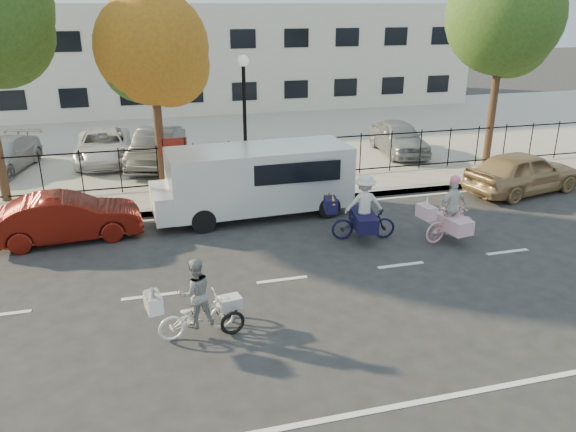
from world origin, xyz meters
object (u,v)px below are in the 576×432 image
object	(u,v)px
zebra_trike	(197,306)
white_van	(256,179)
lamppost	(244,99)
unicorn_bike	(450,217)
lot_car_b	(104,146)
lot_car_d	(399,137)
gold_sedan	(523,172)
red_sedan	(67,218)
lot_car_a	(3,155)
bull_bike	(363,214)
lot_car_c	(157,148)

from	to	relation	value
zebra_trike	white_van	xyz separation A→B (m)	(2.46, 6.11, 0.53)
lamppost	unicorn_bike	bearing A→B (deg)	-52.48
lot_car_b	lot_car_d	size ratio (longest dim) A/B	1.13
gold_sedan	red_sedan	bearing A→B (deg)	79.08
lot_car_b	lamppost	bearing A→B (deg)	-43.76
red_sedan	gold_sedan	xyz separation A→B (m)	(14.36, 0.32, 0.09)
white_van	red_sedan	bearing A→B (deg)	-177.00
white_van	lot_car_a	world-z (taller)	white_van
red_sedan	lamppost	bearing A→B (deg)	-65.97
lamppost	gold_sedan	xyz separation A→B (m)	(8.89, -2.68, -2.39)
white_van	lot_car_a	distance (m)	10.50
zebra_trike	bull_bike	xyz separation A→B (m)	(4.84, 3.57, 0.11)
lamppost	lot_car_a	size ratio (longest dim) A/B	1.05
lamppost	red_sedan	distance (m)	6.71
lamppost	lot_car_a	bearing A→B (deg)	153.53
zebra_trike	lot_car_a	bearing A→B (deg)	13.78
unicorn_bike	bull_bike	bearing A→B (deg)	61.35
zebra_trike	unicorn_bike	bearing A→B (deg)	-78.46
unicorn_bike	lot_car_d	world-z (taller)	unicorn_bike
lamppost	white_van	bearing A→B (deg)	-94.09
bull_bike	zebra_trike	bearing A→B (deg)	136.43
red_sedan	lot_car_d	distance (m)	13.69
unicorn_bike	bull_bike	distance (m)	2.32
bull_bike	lot_car_b	world-z (taller)	bull_bike
lot_car_b	lot_car_c	distance (m)	2.32
lamppost	red_sedan	xyz separation A→B (m)	(-5.47, -3.00, -2.48)
zebra_trike	gold_sedan	size ratio (longest dim) A/B	0.44
lot_car_d	lot_car_a	bearing A→B (deg)	179.55
gold_sedan	lot_car_a	distance (m)	18.52
bull_bike	white_van	bearing A→B (deg)	53.21
lot_car_b	lot_car_a	bearing A→B (deg)	-173.29
red_sedan	gold_sedan	distance (m)	14.36
bull_bike	white_van	size ratio (longest dim) A/B	0.34
gold_sedan	lot_car_a	world-z (taller)	gold_sedan
zebra_trike	lot_car_d	bearing A→B (deg)	-50.59
lot_car_c	lot_car_a	bearing A→B (deg)	-172.43
red_sedan	lot_car_c	world-z (taller)	lot_car_c
lot_car_b	white_van	bearing A→B (deg)	-56.80
zebra_trike	white_van	distance (m)	6.61
lamppost	unicorn_bike	distance (m)	7.62
white_van	lot_car_c	xyz separation A→B (m)	(-2.62, 5.83, -0.30)
bull_bike	lot_car_c	xyz separation A→B (m)	(-5.00, 8.37, 0.13)
zebra_trike	white_van	world-z (taller)	white_van
zebra_trike	unicorn_bike	world-z (taller)	unicorn_bike
lamppost	unicorn_bike	xyz separation A→B (m)	(4.40, -5.73, -2.43)
bull_bike	lot_car_d	bearing A→B (deg)	-21.43
lamppost	lot_car_a	xyz separation A→B (m)	(-8.33, 4.15, -2.37)
lot_car_a	lot_car_b	bearing A→B (deg)	21.32
lot_car_b	bull_bike	bearing A→B (deg)	-53.90
unicorn_bike	lot_car_d	size ratio (longest dim) A/B	0.47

